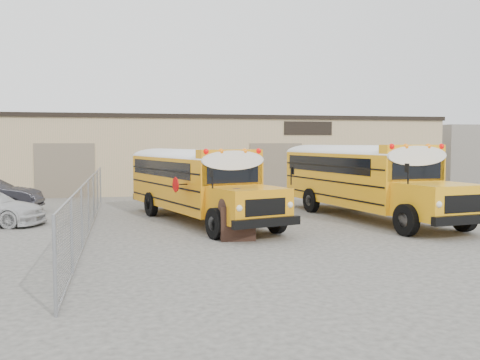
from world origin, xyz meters
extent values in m
plane|color=#484642|center=(0.00, 0.00, 0.00)|extent=(120.00, 120.00, 0.00)
cube|color=tan|center=(0.00, 20.00, 2.25)|extent=(30.00, 10.00, 4.50)
cube|color=black|center=(0.00, 20.00, 4.55)|extent=(30.20, 10.20, 0.25)
cube|color=black|center=(6.00, 14.98, 3.90)|extent=(3.00, 0.08, 0.80)
cube|color=#7F6B5A|center=(-8.00, 14.98, 1.50)|extent=(3.20, 0.08, 3.00)
cube|color=#7F6B5A|center=(4.00, 14.98, 1.50)|extent=(3.20, 0.08, 3.00)
cylinder|color=gray|center=(-6.00, -6.00, 0.90)|extent=(0.07, 0.07, 1.80)
cylinder|color=gray|center=(-6.00, -3.00, 0.90)|extent=(0.07, 0.07, 1.80)
cylinder|color=gray|center=(-6.00, 0.00, 0.90)|extent=(0.07, 0.07, 1.80)
cylinder|color=gray|center=(-6.00, 3.00, 0.90)|extent=(0.07, 0.07, 1.80)
cylinder|color=gray|center=(-6.00, 6.00, 0.90)|extent=(0.07, 0.07, 1.80)
cylinder|color=gray|center=(-6.00, 9.00, 0.90)|extent=(0.07, 0.07, 1.80)
cylinder|color=gray|center=(-6.00, 12.00, 0.90)|extent=(0.07, 0.07, 1.80)
cylinder|color=gray|center=(-6.00, 3.00, 1.78)|extent=(0.05, 18.00, 0.05)
cylinder|color=gray|center=(-6.00, 3.00, 0.05)|extent=(0.05, 18.00, 0.05)
cube|color=gray|center=(-6.00, 3.00, 0.90)|extent=(0.02, 18.00, 1.70)
cube|color=gray|center=(24.00, 24.00, 2.20)|extent=(10.00, 8.00, 4.40)
cube|color=orange|center=(-3.88, 11.04, 1.48)|extent=(4.36, 7.64, 1.96)
cube|color=orange|center=(-2.55, 6.55, 1.05)|extent=(2.61, 2.61, 1.10)
cube|color=black|center=(-2.85, 7.58, 2.03)|extent=(1.89, 0.61, 0.72)
cube|color=white|center=(-3.88, 11.04, 2.60)|extent=(4.38, 7.72, 0.38)
cube|color=orange|center=(-2.92, 7.79, 2.63)|extent=(2.38, 1.13, 0.34)
sphere|color=#E50705|center=(-3.82, 7.29, 2.74)|extent=(0.19, 0.19, 0.19)
sphere|color=#E50705|center=(-1.89, 7.87, 2.74)|extent=(0.19, 0.19, 0.19)
sphere|color=orange|center=(-3.29, 7.45, 2.74)|extent=(0.19, 0.19, 0.19)
sphere|color=orange|center=(-2.42, 7.71, 2.74)|extent=(0.19, 0.19, 0.19)
cube|color=black|center=(-2.23, 5.47, 0.61)|extent=(2.30, 0.87, 0.27)
cube|color=black|center=(-4.94, 14.58, 0.61)|extent=(2.30, 0.85, 0.27)
cube|color=black|center=(-3.88, 11.04, 1.40)|extent=(4.36, 7.51, 0.06)
cube|color=black|center=(-3.97, 11.32, 2.03)|extent=(4.06, 6.55, 0.59)
cylinder|color=black|center=(-3.67, 6.33, 0.50)|extent=(0.54, 1.03, 0.99)
cylinder|color=black|center=(-1.49, 6.98, 0.50)|extent=(0.54, 1.03, 0.99)
cylinder|color=black|center=(-5.39, 12.11, 0.50)|extent=(0.54, 1.03, 0.99)
cylinder|color=black|center=(-3.21, 12.76, 0.50)|extent=(0.54, 1.03, 0.99)
cylinder|color=#BF0505|center=(-4.73, 8.20, 1.60)|extent=(0.18, 0.52, 0.54)
cube|color=#F7A816|center=(3.63, 11.05, 1.56)|extent=(3.68, 7.98, 2.07)
cube|color=#F7A816|center=(4.39, 6.16, 1.11)|extent=(2.54, 2.54, 1.16)
cube|color=black|center=(4.22, 7.28, 2.14)|extent=(2.06, 0.38, 0.76)
cube|color=white|center=(3.63, 11.05, 2.75)|extent=(3.69, 8.06, 0.40)
cube|color=#F7A816|center=(4.18, 7.51, 2.78)|extent=(2.52, 0.88, 0.36)
sphere|color=#E50705|center=(3.17, 7.11, 2.90)|extent=(0.20, 0.20, 0.20)
sphere|color=#E50705|center=(5.26, 7.44, 2.90)|extent=(0.20, 0.20, 0.20)
sphere|color=orange|center=(3.74, 7.20, 2.90)|extent=(0.20, 0.20, 0.20)
sphere|color=orange|center=(4.69, 7.35, 2.90)|extent=(0.20, 0.20, 0.20)
cube|color=black|center=(4.57, 4.98, 0.65)|extent=(2.48, 0.60, 0.28)
cube|color=black|center=(3.03, 14.91, 0.65)|extent=(2.48, 0.58, 0.28)
cube|color=black|center=(3.63, 11.05, 1.49)|extent=(3.70, 7.83, 0.06)
cube|color=black|center=(3.58, 11.35, 2.14)|extent=(3.52, 6.78, 0.63)
cylinder|color=black|center=(3.19, 6.08, 0.53)|extent=(0.44, 1.08, 1.05)
cylinder|color=black|center=(5.56, 6.46, 0.53)|extent=(0.44, 1.08, 1.05)
cylinder|color=black|center=(2.20, 12.38, 0.53)|extent=(0.44, 1.08, 1.05)
cylinder|color=black|center=(4.58, 12.76, 0.53)|extent=(0.44, 1.08, 1.05)
cube|color=black|center=(-1.38, 0.72, 0.54)|extent=(1.16, 1.06, 1.08)
sphere|color=black|center=(-1.38, 0.72, 1.02)|extent=(1.18, 1.18, 1.18)
camera|label=1|loc=(-4.79, -15.58, 3.03)|focal=40.00mm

